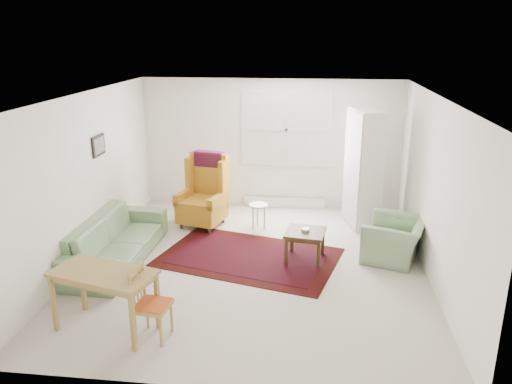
# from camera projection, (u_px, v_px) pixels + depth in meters

# --- Properties ---
(room) EXTENTS (5.04, 5.54, 2.51)m
(room) POSITION_uv_depth(u_px,v_px,m) (257.00, 180.00, 7.27)
(room) COLOR beige
(room) RESTS_ON ground
(rug) EXTENTS (2.99, 2.32, 0.03)m
(rug) POSITION_uv_depth(u_px,v_px,m) (249.00, 257.00, 7.70)
(rug) COLOR black
(rug) RESTS_ON ground
(sofa) EXTENTS (0.95, 2.32, 0.93)m
(sofa) POSITION_uv_depth(u_px,v_px,m) (115.00, 231.00, 7.49)
(sofa) COLOR #6D8B5D
(sofa) RESTS_ON ground
(armchair) EXTENTS (1.11, 1.18, 0.75)m
(armchair) POSITION_uv_depth(u_px,v_px,m) (395.00, 236.00, 7.56)
(armchair) COLOR #6D8B5D
(armchair) RESTS_ON ground
(wingback_chair) EXTENTS (0.93, 0.96, 1.30)m
(wingback_chair) POSITION_uv_depth(u_px,v_px,m) (202.00, 191.00, 8.78)
(wingback_chair) COLOR #B3791B
(wingback_chair) RESTS_ON ground
(coffee_table) EXTENTS (0.65, 0.65, 0.47)m
(coffee_table) POSITION_uv_depth(u_px,v_px,m) (305.00, 245.00, 7.57)
(coffee_table) COLOR #3B2812
(coffee_table) RESTS_ON ground
(stool) EXTENTS (0.41, 0.41, 0.44)m
(stool) POSITION_uv_depth(u_px,v_px,m) (258.00, 216.00, 8.83)
(stool) COLOR white
(stool) RESTS_ON ground
(cabinet) EXTENTS (0.64, 0.92, 2.08)m
(cabinet) POSITION_uv_depth(u_px,v_px,m) (364.00, 169.00, 8.72)
(cabinet) COLOR white
(cabinet) RESTS_ON ground
(desk) EXTENTS (1.28, 0.86, 0.74)m
(desk) POSITION_uv_depth(u_px,v_px,m) (106.00, 301.00, 5.74)
(desk) COLOR #A28741
(desk) RESTS_ON ground
(desk_chair) EXTENTS (0.41, 0.41, 0.85)m
(desk_chair) POSITION_uv_depth(u_px,v_px,m) (152.00, 304.00, 5.56)
(desk_chair) COLOR #A28741
(desk_chair) RESTS_ON ground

